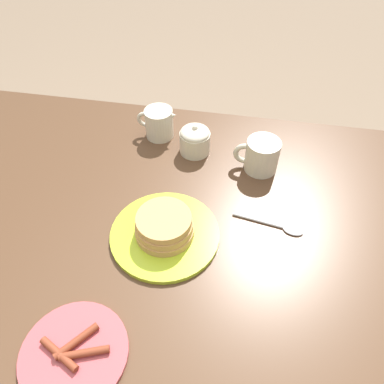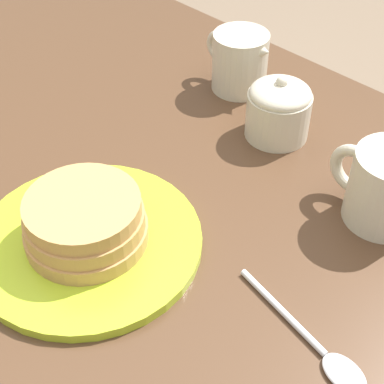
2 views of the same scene
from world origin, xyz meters
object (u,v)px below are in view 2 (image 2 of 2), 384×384
(sugar_bowl, at_px, (279,109))
(spoon, at_px, (323,352))
(creamer_pitcher, at_px, (240,61))
(pancake_plate, at_px, (86,230))

(sugar_bowl, relative_size, spoon, 0.53)
(creamer_pitcher, height_order, spoon, creamer_pitcher)
(creamer_pitcher, xyz_separation_m, spoon, (-0.36, 0.29, -0.04))
(creamer_pitcher, xyz_separation_m, sugar_bowl, (-0.11, 0.05, -0.00))
(pancake_plate, relative_size, spoon, 1.48)
(pancake_plate, distance_m, sugar_bowl, 0.31)
(pancake_plate, height_order, sugar_bowl, sugar_bowl)
(sugar_bowl, bearing_deg, spoon, 136.43)
(sugar_bowl, height_order, spoon, sugar_bowl)
(pancake_plate, xyz_separation_m, creamer_pitcher, (0.10, -0.36, 0.02))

